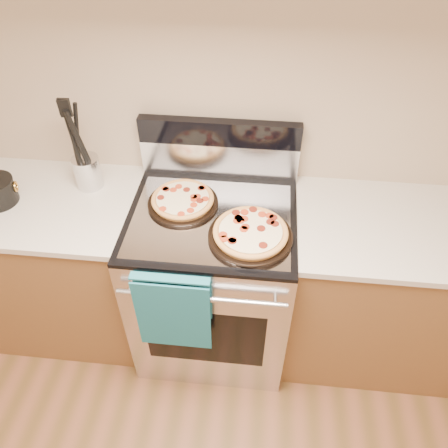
# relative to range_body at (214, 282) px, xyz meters

# --- Properties ---
(wall_back) EXTENTS (4.00, 0.00, 4.00)m
(wall_back) POSITION_rel_range_body_xyz_m (0.00, 0.35, 0.90)
(wall_back) COLOR tan
(wall_back) RESTS_ON ground
(range_body) EXTENTS (0.76, 0.68, 0.90)m
(range_body) POSITION_rel_range_body_xyz_m (0.00, 0.00, 0.00)
(range_body) COLOR #B7B7BC
(range_body) RESTS_ON ground
(oven_window) EXTENTS (0.56, 0.01, 0.40)m
(oven_window) POSITION_rel_range_body_xyz_m (0.00, -0.34, 0.00)
(oven_window) COLOR black
(oven_window) RESTS_ON range_body
(cooktop) EXTENTS (0.76, 0.68, 0.02)m
(cooktop) POSITION_rel_range_body_xyz_m (0.00, 0.00, 0.46)
(cooktop) COLOR black
(cooktop) RESTS_ON range_body
(backsplash_lower) EXTENTS (0.76, 0.06, 0.18)m
(backsplash_lower) POSITION_rel_range_body_xyz_m (0.00, 0.31, 0.56)
(backsplash_lower) COLOR silver
(backsplash_lower) RESTS_ON cooktop
(backsplash_upper) EXTENTS (0.76, 0.06, 0.12)m
(backsplash_upper) POSITION_rel_range_body_xyz_m (0.00, 0.31, 0.71)
(backsplash_upper) COLOR black
(backsplash_upper) RESTS_ON backsplash_lower
(oven_handle) EXTENTS (0.70, 0.03, 0.03)m
(oven_handle) POSITION_rel_range_body_xyz_m (0.00, -0.38, 0.35)
(oven_handle) COLOR silver
(oven_handle) RESTS_ON range_body
(dish_towel) EXTENTS (0.32, 0.05, 0.42)m
(dish_towel) POSITION_rel_range_body_xyz_m (-0.12, -0.38, 0.25)
(dish_towel) COLOR #187C77
(dish_towel) RESTS_ON oven_handle
(foil_sheet) EXTENTS (0.70, 0.55, 0.01)m
(foil_sheet) POSITION_rel_range_body_xyz_m (0.00, -0.03, 0.47)
(foil_sheet) COLOR gray
(foil_sheet) RESTS_ON cooktop
(cabinet_left) EXTENTS (1.00, 0.62, 0.88)m
(cabinet_left) POSITION_rel_range_body_xyz_m (-0.88, 0.03, -0.01)
(cabinet_left) COLOR brown
(cabinet_left) RESTS_ON ground
(countertop_left) EXTENTS (1.02, 0.64, 0.03)m
(countertop_left) POSITION_rel_range_body_xyz_m (-0.88, 0.03, 0.45)
(countertop_left) COLOR #BDB6AA
(countertop_left) RESTS_ON cabinet_left
(cabinet_right) EXTENTS (1.00, 0.62, 0.88)m
(cabinet_right) POSITION_rel_range_body_xyz_m (0.88, 0.03, -0.01)
(cabinet_right) COLOR brown
(cabinet_right) RESTS_ON ground
(countertop_right) EXTENTS (1.02, 0.64, 0.03)m
(countertop_right) POSITION_rel_range_body_xyz_m (0.88, 0.03, 0.45)
(countertop_right) COLOR #BDB6AA
(countertop_right) RESTS_ON cabinet_right
(pepperoni_pizza_back) EXTENTS (0.42, 0.42, 0.04)m
(pepperoni_pizza_back) POSITION_rel_range_body_xyz_m (-0.14, 0.06, 0.50)
(pepperoni_pizza_back) COLOR #C7783C
(pepperoni_pizza_back) RESTS_ON foil_sheet
(pepperoni_pizza_front) EXTENTS (0.41, 0.41, 0.05)m
(pepperoni_pizza_front) POSITION_rel_range_body_xyz_m (0.18, -0.13, 0.50)
(pepperoni_pizza_front) COLOR #C7783C
(pepperoni_pizza_front) RESTS_ON foil_sheet
(utensil_crock) EXTENTS (0.17, 0.17, 0.16)m
(utensil_crock) POSITION_rel_range_body_xyz_m (-0.62, 0.17, 0.54)
(utensil_crock) COLOR silver
(utensil_crock) RESTS_ON countertop_left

